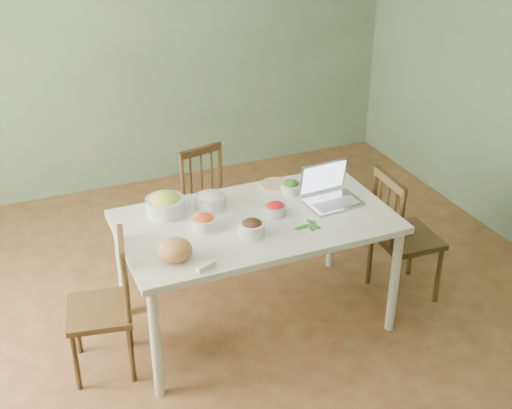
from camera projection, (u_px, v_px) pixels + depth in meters
name	position (u px, v px, depth m)	size (l,w,h in m)	color
floor	(232.00, 339.00, 4.42)	(5.00, 5.00, 0.00)	brown
wall_back	(124.00, 40.00, 5.81)	(5.00, 0.00, 2.70)	gray
dining_table	(256.00, 272.00, 4.40)	(1.69, 0.95, 0.79)	white
chair_far	(214.00, 208.00, 5.07)	(0.38, 0.37, 0.87)	#352114
chair_left	(99.00, 308.00, 3.98)	(0.39, 0.37, 0.89)	#352114
chair_right	(407.00, 235.00, 4.66)	(0.42, 0.40, 0.94)	#352114
bread_boule	(175.00, 250.00, 3.77)	(0.19, 0.19, 0.13)	#B97642
butter_stick	(206.00, 267.00, 3.71)	(0.11, 0.03, 0.03)	white
bowl_squash	(165.00, 203.00, 4.23)	(0.25, 0.25, 0.14)	gold
bowl_carrot	(204.00, 222.00, 4.09)	(0.16, 0.16, 0.09)	#CF571F
bowl_onion	(211.00, 200.00, 4.32)	(0.19, 0.19, 0.11)	white
bowl_mushroom	(252.00, 228.00, 4.01)	(0.15, 0.15, 0.10)	black
bowl_redpep	(275.00, 209.00, 4.24)	(0.14, 0.14, 0.08)	red
bowl_broccoli	(291.00, 187.00, 4.50)	(0.14, 0.14, 0.09)	#26642A
flatbread	(277.00, 185.00, 4.59)	(0.22, 0.22, 0.02)	beige
basil_bunch	(306.00, 225.00, 4.12)	(0.19, 0.19, 0.02)	#1B7A13
laptop	(335.00, 187.00, 4.33)	(0.34, 0.28, 0.24)	silver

